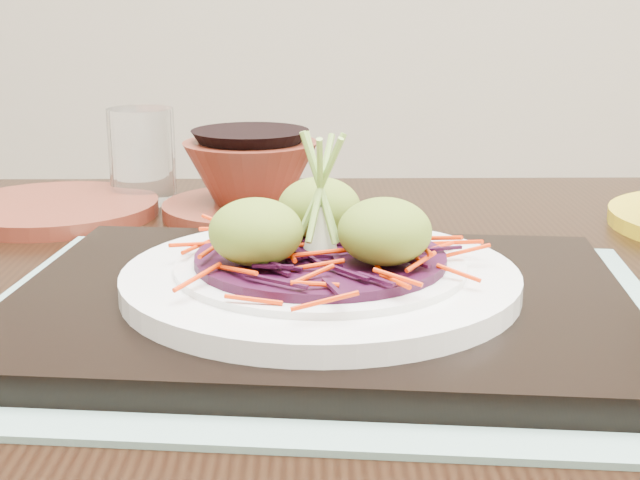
{
  "coord_description": "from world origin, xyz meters",
  "views": [
    {
      "loc": [
        -0.04,
        -0.51,
        0.92
      ],
      "look_at": [
        -0.04,
        0.02,
        0.77
      ],
      "focal_mm": 50.0,
      "sensor_mm": 36.0,
      "label": 1
    }
  ],
  "objects_px": {
    "dining_table": "(281,424)",
    "serving_tray": "(320,303)",
    "white_plate": "(320,277)",
    "terracotta_side_plate": "(55,209)",
    "terracotta_bowl_set": "(251,183)",
    "water_glass": "(142,155)"
  },
  "relations": [
    {
      "from": "terracotta_bowl_set",
      "to": "dining_table",
      "type": "bearing_deg",
      "value": -81.65
    },
    {
      "from": "dining_table",
      "to": "terracotta_side_plate",
      "type": "relative_size",
      "value": 6.3
    },
    {
      "from": "dining_table",
      "to": "serving_tray",
      "type": "xyz_separation_m",
      "value": [
        0.03,
        -0.05,
        0.11
      ]
    },
    {
      "from": "terracotta_side_plate",
      "to": "terracotta_bowl_set",
      "type": "relative_size",
      "value": 1.08
    },
    {
      "from": "serving_tray",
      "to": "dining_table",
      "type": "bearing_deg",
      "value": 123.38
    },
    {
      "from": "white_plate",
      "to": "terracotta_bowl_set",
      "type": "xyz_separation_m",
      "value": [
        -0.06,
        0.27,
        0.0
      ]
    },
    {
      "from": "dining_table",
      "to": "terracotta_bowl_set",
      "type": "xyz_separation_m",
      "value": [
        -0.03,
        0.22,
        0.13
      ]
    },
    {
      "from": "water_glass",
      "to": "terracotta_side_plate",
      "type": "bearing_deg",
      "value": -139.99
    },
    {
      "from": "terracotta_side_plate",
      "to": "white_plate",
      "type": "bearing_deg",
      "value": -48.87
    },
    {
      "from": "serving_tray",
      "to": "water_glass",
      "type": "xyz_separation_m",
      "value": [
        -0.17,
        0.33,
        0.03
      ]
    },
    {
      "from": "dining_table",
      "to": "serving_tray",
      "type": "height_order",
      "value": "serving_tray"
    },
    {
      "from": "dining_table",
      "to": "terracotta_bowl_set",
      "type": "relative_size",
      "value": 6.82
    },
    {
      "from": "dining_table",
      "to": "white_plate",
      "type": "xyz_separation_m",
      "value": [
        0.03,
        -0.05,
        0.12
      ]
    },
    {
      "from": "serving_tray",
      "to": "white_plate",
      "type": "bearing_deg",
      "value": -84.25
    },
    {
      "from": "white_plate",
      "to": "terracotta_bowl_set",
      "type": "bearing_deg",
      "value": 102.29
    },
    {
      "from": "white_plate",
      "to": "terracotta_bowl_set",
      "type": "relative_size",
      "value": 1.41
    },
    {
      "from": "terracotta_side_plate",
      "to": "water_glass",
      "type": "xyz_separation_m",
      "value": [
        0.07,
        0.06,
        0.04
      ]
    },
    {
      "from": "terracotta_side_plate",
      "to": "water_glass",
      "type": "bearing_deg",
      "value": 40.01
    },
    {
      "from": "terracotta_side_plate",
      "to": "terracotta_bowl_set",
      "type": "height_order",
      "value": "terracotta_bowl_set"
    },
    {
      "from": "dining_table",
      "to": "white_plate",
      "type": "relative_size",
      "value": 4.84
    },
    {
      "from": "serving_tray",
      "to": "terracotta_side_plate",
      "type": "height_order",
      "value": "serving_tray"
    },
    {
      "from": "terracotta_bowl_set",
      "to": "terracotta_side_plate",
      "type": "bearing_deg",
      "value": 179.84
    }
  ]
}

